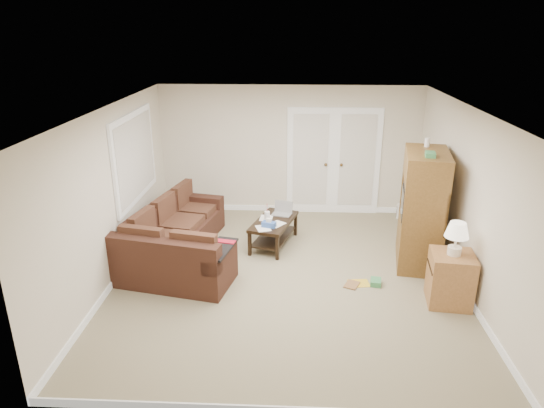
# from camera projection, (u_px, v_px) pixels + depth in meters

# --- Properties ---
(floor) EXTENTS (5.50, 5.50, 0.00)m
(floor) POSITION_uv_depth(u_px,v_px,m) (286.00, 277.00, 7.25)
(floor) COLOR gray
(floor) RESTS_ON ground
(ceiling) EXTENTS (5.00, 5.50, 0.02)m
(ceiling) POSITION_uv_depth(u_px,v_px,m) (288.00, 109.00, 6.38)
(ceiling) COLOR white
(ceiling) RESTS_ON wall_back
(wall_left) EXTENTS (0.02, 5.50, 2.50)m
(wall_left) POSITION_uv_depth(u_px,v_px,m) (113.00, 195.00, 6.93)
(wall_left) COLOR silver
(wall_left) RESTS_ON floor
(wall_right) EXTENTS (0.02, 5.50, 2.50)m
(wall_right) POSITION_uv_depth(u_px,v_px,m) (468.00, 201.00, 6.71)
(wall_right) COLOR silver
(wall_right) RESTS_ON floor
(wall_back) EXTENTS (5.00, 0.02, 2.50)m
(wall_back) POSITION_uv_depth(u_px,v_px,m) (290.00, 151.00, 9.39)
(wall_back) COLOR silver
(wall_back) RESTS_ON floor
(wall_front) EXTENTS (5.00, 0.02, 2.50)m
(wall_front) POSITION_uv_depth(u_px,v_px,m) (281.00, 304.00, 4.24)
(wall_front) COLOR silver
(wall_front) RESTS_ON floor
(baseboards) EXTENTS (5.00, 5.50, 0.10)m
(baseboards) POSITION_uv_depth(u_px,v_px,m) (286.00, 274.00, 7.24)
(baseboards) COLOR white
(baseboards) RESTS_ON floor
(french_doors) EXTENTS (1.80, 0.05, 2.13)m
(french_doors) POSITION_uv_depth(u_px,v_px,m) (333.00, 162.00, 9.40)
(french_doors) COLOR white
(french_doors) RESTS_ON floor
(window_left) EXTENTS (0.05, 1.92, 1.42)m
(window_left) POSITION_uv_depth(u_px,v_px,m) (135.00, 157.00, 7.76)
(window_left) COLOR white
(window_left) RESTS_ON wall_left
(sectional_sofa) EXTENTS (1.85, 2.88, 0.80)m
(sectional_sofa) POSITION_uv_depth(u_px,v_px,m) (176.00, 243.00, 7.62)
(sectional_sofa) COLOR #3E2218
(sectional_sofa) RESTS_ON floor
(coffee_table) EXTENTS (0.84, 1.22, 0.76)m
(coffee_table) POSITION_uv_depth(u_px,v_px,m) (274.00, 231.00, 8.23)
(coffee_table) COLOR black
(coffee_table) RESTS_ON floor
(tv_armoire) EXTENTS (0.80, 1.21, 1.93)m
(tv_armoire) POSITION_uv_depth(u_px,v_px,m) (422.00, 208.00, 7.40)
(tv_armoire) COLOR brown
(tv_armoire) RESTS_ON floor
(side_cabinet) EXTENTS (0.61, 0.61, 1.17)m
(side_cabinet) POSITION_uv_depth(u_px,v_px,m) (451.00, 275.00, 6.44)
(side_cabinet) COLOR #A8703D
(side_cabinet) RESTS_ON floor
(space_heater) EXTENTS (0.14, 0.12, 0.29)m
(space_heater) POSITION_uv_depth(u_px,v_px,m) (400.00, 211.00, 9.40)
(space_heater) COLOR white
(space_heater) RESTS_ON floor
(floor_magazine) EXTENTS (0.32, 0.27, 0.01)m
(floor_magazine) POSITION_uv_depth(u_px,v_px,m) (359.00, 283.00, 7.06)
(floor_magazine) COLOR gold
(floor_magazine) RESTS_ON floor
(floor_greenbox) EXTENTS (0.18, 0.22, 0.08)m
(floor_greenbox) POSITION_uv_depth(u_px,v_px,m) (376.00, 282.00, 7.02)
(floor_greenbox) COLOR #3F8B51
(floor_greenbox) RESTS_ON floor
(floor_book) EXTENTS (0.27, 0.30, 0.02)m
(floor_book) POSITION_uv_depth(u_px,v_px,m) (346.00, 283.00, 7.05)
(floor_book) COLOR brown
(floor_book) RESTS_ON floor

